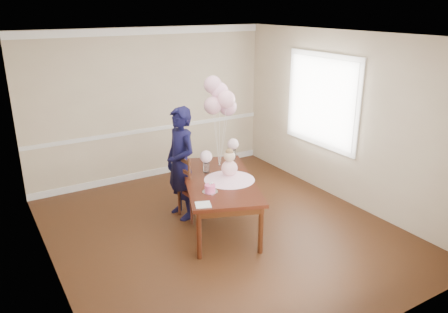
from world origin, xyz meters
TOP-DOWN VIEW (x-y plane):
  - floor at (0.00, 0.00)m, footprint 4.50×5.00m
  - ceiling at (0.00, 0.00)m, footprint 4.50×5.00m
  - wall_back at (0.00, 2.50)m, footprint 4.50×0.02m
  - wall_front at (0.00, -2.50)m, footprint 4.50×0.02m
  - wall_left at (-2.25, 0.00)m, footprint 0.02×5.00m
  - wall_right at (2.25, 0.00)m, footprint 0.02×5.00m
  - chair_rail_trim at (0.00, 2.49)m, footprint 4.50×0.02m
  - crown_molding at (0.00, 2.49)m, footprint 4.50×0.02m
  - baseboard_trim at (0.00, 2.49)m, footprint 4.50×0.02m
  - window_frame at (2.23, 0.50)m, footprint 0.02×1.66m
  - window_blinds at (2.21, 0.50)m, footprint 0.01×1.50m
  - dining_table_top at (0.07, 0.20)m, footprint 1.57×2.11m
  - table_apron at (0.07, 0.20)m, footprint 1.45×1.99m
  - table_leg_fl at (-0.62, -0.47)m, footprint 0.09×0.09m
  - table_leg_fr at (0.12, -0.76)m, footprint 0.09×0.09m
  - table_leg_bl at (0.01, 1.16)m, footprint 0.09×0.09m
  - table_leg_br at (0.75, 0.87)m, footprint 0.09×0.09m
  - baby_skirt at (0.18, 0.10)m, footprint 0.93×0.93m
  - baby_torso at (0.18, 0.10)m, footprint 0.23×0.23m
  - baby_head at (0.18, 0.10)m, footprint 0.16×0.16m
  - baby_hair at (0.18, 0.10)m, footprint 0.11×0.11m
  - cake_platter at (-0.27, -0.13)m, footprint 0.27×0.27m
  - birthday_cake at (-0.27, -0.13)m, footprint 0.18×0.18m
  - cake_flower_a at (-0.27, -0.13)m, footprint 0.03×0.03m
  - cake_flower_b at (-0.23, -0.12)m, footprint 0.03×0.03m
  - rose_vase_near at (0.04, 0.52)m, footprint 0.12×0.12m
  - roses_near at (0.04, 0.52)m, footprint 0.18×0.18m
  - rose_vase_far at (0.69, 0.82)m, footprint 0.12×0.12m
  - roses_far at (0.69, 0.82)m, footprint 0.18×0.18m
  - napkin at (-0.54, -0.43)m, footprint 0.25×0.25m
  - balloon_weight at (0.34, 0.65)m, footprint 0.05×0.05m
  - balloon_a at (0.25, 0.69)m, footprint 0.27×0.27m
  - balloon_b at (0.41, 0.57)m, footprint 0.27×0.27m
  - balloon_c at (0.39, 0.74)m, footprint 0.27×0.27m
  - balloon_d at (0.31, 0.79)m, footprint 0.27×0.27m
  - balloon_e at (0.50, 0.67)m, footprint 0.27×0.27m
  - balloon_ribbon_a at (0.30, 0.67)m, footprint 0.08×0.03m
  - balloon_ribbon_b at (0.38, 0.61)m, footprint 0.07×0.08m
  - balloon_ribbon_c at (0.37, 0.69)m, footprint 0.05×0.08m
  - balloon_ribbon_d at (0.33, 0.72)m, footprint 0.04×0.12m
  - balloon_ribbon_e at (0.42, 0.66)m, footprint 0.15×0.02m
  - dining_chair_seat at (-0.11, 0.60)m, footprint 0.48×0.48m
  - chair_leg_fl at (-0.28, 0.40)m, footprint 0.04×0.04m
  - chair_leg_fr at (0.08, 0.43)m, footprint 0.04×0.04m
  - chair_leg_bl at (-0.31, 0.77)m, footprint 0.04×0.04m
  - chair_leg_br at (0.06, 0.80)m, footprint 0.04×0.04m
  - chair_back_post_l at (-0.30, 0.40)m, footprint 0.04×0.04m
  - chair_back_post_r at (-0.33, 0.77)m, footprint 0.04×0.04m
  - chair_slat_low at (-0.31, 0.58)m, footprint 0.06×0.41m
  - chair_slat_mid at (-0.31, 0.58)m, footprint 0.06×0.41m
  - chair_slat_top at (-0.31, 0.58)m, footprint 0.06×0.41m
  - woman at (-0.28, 0.72)m, footprint 0.46×0.65m

SIDE VIEW (x-z plane):
  - floor at x=0.00m, z-range 0.00..0.00m
  - baseboard_trim at x=0.00m, z-range 0.00..0.12m
  - chair_leg_fl at x=-0.28m, z-range 0.00..0.43m
  - chair_leg_fr at x=0.08m, z-range 0.00..0.43m
  - chair_leg_bl at x=-0.31m, z-range 0.00..0.43m
  - chair_leg_br at x=0.06m, z-range 0.00..0.43m
  - table_leg_fl at x=-0.62m, z-range 0.00..0.66m
  - table_leg_fr at x=0.12m, z-range 0.00..0.66m
  - table_leg_bl at x=0.01m, z-range 0.00..0.66m
  - table_leg_br at x=0.75m, z-range 0.00..0.66m
  - dining_chair_seat at x=-0.11m, z-range 0.43..0.48m
  - table_apron at x=0.07m, z-range 0.57..0.66m
  - chair_slat_low at x=-0.31m, z-range 0.60..0.65m
  - dining_table_top at x=0.07m, z-range 0.66..0.71m
  - cake_platter at x=-0.27m, z-range 0.71..0.72m
  - napkin at x=-0.54m, z-range 0.71..0.72m
  - balloon_weight at x=0.34m, z-range 0.71..0.73m
  - chair_back_post_l at x=-0.30m, z-range 0.46..1.03m
  - chair_back_post_r at x=-0.33m, z-range 0.46..1.03m
  - baby_skirt at x=0.18m, z-range 0.71..0.81m
  - birthday_cake at x=-0.27m, z-range 0.72..0.81m
  - chair_slat_mid at x=-0.31m, z-range 0.76..0.81m
  - rose_vase_near at x=0.04m, z-range 0.71..0.86m
  - rose_vase_far at x=0.69m, z-range 0.71..0.86m
  - cake_flower_a at x=-0.27m, z-range 0.81..0.84m
  - cake_flower_b at x=-0.23m, z-range 0.81..0.84m
  - woman at x=-0.28m, z-range 0.00..1.69m
  - baby_torso at x=0.18m, z-range 0.77..1.00m
  - chair_rail_trim at x=0.00m, z-range 0.86..0.94m
  - chair_slat_top at x=-0.31m, z-range 0.92..0.97m
  - roses_near at x=0.04m, z-range 0.87..1.05m
  - roses_far at x=0.69m, z-range 0.87..1.05m
  - baby_head at x=0.18m, z-range 0.98..1.14m
  - balloon_ribbon_e at x=0.42m, z-range 0.73..1.47m
  - baby_hair at x=0.18m, z-range 1.06..1.18m
  - balloon_ribbon_a at x=0.30m, z-range 0.72..1.52m
  - balloon_ribbon_b at x=0.38m, z-range 0.72..1.61m
  - balloon_ribbon_c at x=0.37m, z-range 0.72..1.71m
  - balloon_ribbon_d at x=0.33m, z-range 0.72..1.80m
  - wall_back at x=0.00m, z-range 0.00..2.70m
  - wall_front at x=0.00m, z-range 0.00..2.70m
  - wall_left at x=-2.25m, z-range 0.00..2.70m
  - wall_right at x=2.25m, z-range 0.00..2.70m
  - window_frame at x=2.23m, z-range 0.77..2.33m
  - window_blinds at x=2.21m, z-range 0.85..2.25m
  - balloon_e at x=0.50m, z-range 1.48..1.75m
  - balloon_a at x=0.25m, z-range 1.53..1.79m
  - balloon_b at x=0.41m, z-range 1.62..1.89m
  - balloon_c at x=0.39m, z-range 1.72..1.98m
  - balloon_d at x=0.31m, z-range 1.81..2.08m
  - crown_molding at x=0.00m, z-range 2.57..2.69m
  - ceiling at x=0.00m, z-range 2.69..2.71m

